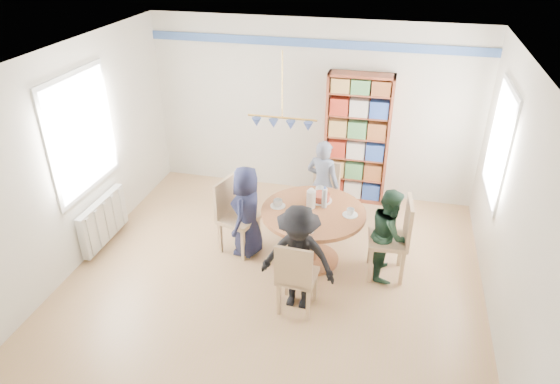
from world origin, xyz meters
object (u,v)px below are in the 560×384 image
(dining_table, at_px, (313,224))
(person_right, at_px, (389,233))
(chair_left, at_px, (233,212))
(person_far, at_px, (322,184))
(chair_far, at_px, (324,189))
(chair_near, at_px, (296,275))
(radiator, at_px, (104,220))
(bookshelf, at_px, (357,141))
(chair_right, at_px, (396,235))
(person_left, at_px, (247,211))
(person_near, at_px, (298,258))

(dining_table, xyz_separation_m, person_right, (0.94, -0.03, 0.03))
(chair_left, xyz_separation_m, person_far, (1.03, 0.85, 0.10))
(chair_far, distance_m, person_far, 0.22)
(chair_near, bearing_deg, chair_left, 135.68)
(chair_far, distance_m, chair_near, 2.04)
(radiator, height_order, bookshelf, bookshelf)
(chair_left, relative_size, bookshelf, 0.50)
(person_right, bearing_deg, bookshelf, 14.76)
(bookshelf, bearing_deg, chair_right, -69.25)
(person_left, bearing_deg, bookshelf, 150.89)
(chair_right, height_order, chair_far, chair_right)
(person_left, bearing_deg, person_near, 49.26)
(dining_table, relative_size, chair_near, 1.39)
(chair_far, bearing_deg, dining_table, -88.37)
(person_far, relative_size, person_near, 1.02)
(person_right, bearing_deg, person_far, 42.54)
(bookshelf, bearing_deg, person_near, -97.31)
(chair_left, relative_size, person_right, 0.86)
(chair_left, height_order, person_left, person_left)
(chair_left, distance_m, person_right, 2.00)
(chair_far, relative_size, person_left, 0.72)
(bookshelf, bearing_deg, dining_table, -100.52)
(chair_far, xyz_separation_m, bookshelf, (0.36, 0.74, 0.49))
(chair_near, distance_m, person_left, 1.32)
(dining_table, height_order, chair_near, chair_near)
(chair_near, distance_m, person_near, 0.18)
(chair_far, height_order, person_far, person_far)
(dining_table, xyz_separation_m, person_left, (-0.86, -0.00, 0.06))
(dining_table, distance_m, person_right, 0.94)
(chair_right, bearing_deg, person_right, 173.19)
(person_near, relative_size, bookshelf, 0.64)
(chair_far, bearing_deg, person_right, -47.94)
(radiator, xyz_separation_m, person_near, (2.79, -0.60, 0.29))
(chair_near, bearing_deg, person_far, 90.78)
(chair_left, relative_size, chair_right, 0.95)
(dining_table, xyz_separation_m, person_near, (-0.01, -0.87, 0.09))
(dining_table, bearing_deg, bookshelf, 79.48)
(bookshelf, bearing_deg, radiator, -146.91)
(chair_left, distance_m, chair_right, 2.08)
(dining_table, distance_m, chair_far, 1.04)
(chair_near, height_order, person_right, person_right)
(chair_right, distance_m, bookshelf, 1.99)
(radiator, height_order, chair_left, chair_left)
(person_near, bearing_deg, radiator, 169.96)
(person_near, xyz_separation_m, bookshelf, (0.34, 2.64, 0.34))
(person_far, bearing_deg, chair_left, 54.41)
(chair_right, bearing_deg, person_near, -141.38)
(chair_near, height_order, person_left, person_left)
(dining_table, relative_size, person_near, 1.01)
(person_left, xyz_separation_m, bookshelf, (1.19, 1.78, 0.37))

